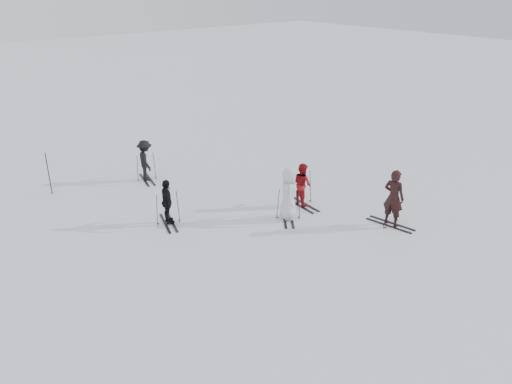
% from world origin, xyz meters
% --- Properties ---
extents(ground, '(120.00, 120.00, 0.00)m').
position_xyz_m(ground, '(0.00, 0.00, 0.00)').
color(ground, silver).
rests_on(ground, ground).
extents(skier_near_dark, '(0.58, 0.80, 2.00)m').
position_xyz_m(skier_near_dark, '(3.24, -2.41, 1.00)').
color(skier_near_dark, black).
rests_on(skier_near_dark, ground).
extents(skier_red, '(0.69, 0.85, 1.62)m').
position_xyz_m(skier_red, '(2.03, 0.76, 0.81)').
color(skier_red, maroon).
rests_on(skier_red, ground).
extents(skier_grey, '(1.04, 1.09, 1.88)m').
position_xyz_m(skier_grey, '(0.84, 0.22, 0.94)').
color(skier_grey, silver).
rests_on(skier_grey, ground).
extents(skier_uphill_left, '(0.66, 1.01, 1.59)m').
position_xyz_m(skier_uphill_left, '(-2.62, 2.62, 0.80)').
color(skier_uphill_left, black).
rests_on(skier_uphill_left, ground).
extents(skier_uphill_far, '(0.89, 1.22, 1.70)m').
position_xyz_m(skier_uphill_far, '(-1.24, 6.71, 0.85)').
color(skier_uphill_far, black).
rests_on(skier_uphill_far, ground).
extents(skis_near_dark, '(1.89, 1.19, 1.29)m').
position_xyz_m(skis_near_dark, '(3.24, -2.41, 0.65)').
color(skis_near_dark, black).
rests_on(skis_near_dark, ground).
extents(skis_red, '(1.91, 1.15, 1.33)m').
position_xyz_m(skis_red, '(2.03, 0.76, 0.66)').
color(skis_red, black).
rests_on(skis_red, ground).
extents(skis_grey, '(1.82, 1.71, 1.20)m').
position_xyz_m(skis_grey, '(0.84, 0.22, 0.60)').
color(skis_grey, black).
rests_on(skis_grey, ground).
extents(skis_uphill_left, '(1.83, 1.34, 1.20)m').
position_xyz_m(skis_uphill_left, '(-2.62, 2.62, 0.60)').
color(skis_uphill_left, black).
rests_on(skis_uphill_left, ground).
extents(skis_uphill_far, '(1.78, 1.23, 1.18)m').
position_xyz_m(skis_uphill_far, '(-1.24, 6.71, 0.59)').
color(skis_uphill_far, black).
rests_on(skis_uphill_far, ground).
extents(piste_marker, '(0.04, 0.04, 1.72)m').
position_xyz_m(piste_marker, '(-4.86, 7.80, 0.86)').
color(piste_marker, black).
rests_on(piste_marker, ground).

